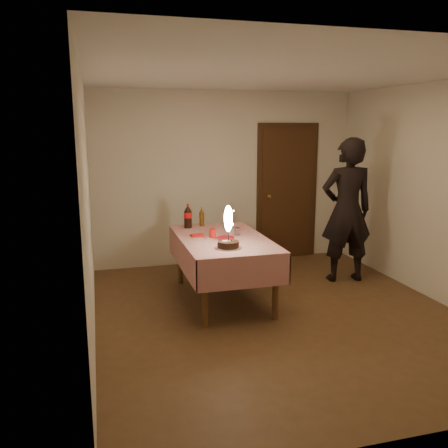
% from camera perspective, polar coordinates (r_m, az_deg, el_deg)
% --- Properties ---
extents(ground, '(4.00, 4.50, 0.01)m').
position_cam_1_polar(ground, '(5.47, 6.60, -10.73)').
color(ground, brown).
rests_on(ground, ground).
extents(room_shell, '(4.04, 4.54, 2.62)m').
position_cam_1_polar(room_shell, '(5.15, 7.07, 6.89)').
color(room_shell, beige).
rests_on(room_shell, ground).
extents(dining_table, '(1.02, 1.72, 0.77)m').
position_cam_1_polar(dining_table, '(5.67, -0.13, -2.66)').
color(dining_table, brown).
rests_on(dining_table, ground).
extents(birthday_cake, '(0.29, 0.29, 0.47)m').
position_cam_1_polar(birthday_cake, '(5.15, 0.51, -1.38)').
color(birthday_cake, white).
rests_on(birthday_cake, dining_table).
extents(red_plate, '(0.22, 0.22, 0.01)m').
position_cam_1_polar(red_plate, '(5.64, 0.17, -1.64)').
color(red_plate, red).
rests_on(red_plate, dining_table).
extents(red_cup, '(0.08, 0.08, 0.10)m').
position_cam_1_polar(red_cup, '(5.66, -1.36, -1.10)').
color(red_cup, red).
rests_on(red_cup, dining_table).
extents(clear_cup, '(0.07, 0.07, 0.09)m').
position_cam_1_polar(clear_cup, '(5.79, 1.59, -0.88)').
color(clear_cup, silver).
rests_on(clear_cup, dining_table).
extents(napkin_stack, '(0.15, 0.15, 0.02)m').
position_cam_1_polar(napkin_stack, '(5.73, -3.23, -1.38)').
color(napkin_stack, red).
rests_on(napkin_stack, dining_table).
extents(cola_bottle, '(0.10, 0.10, 0.32)m').
position_cam_1_polar(cola_bottle, '(6.17, -4.36, 0.92)').
color(cola_bottle, black).
rests_on(cola_bottle, dining_table).
extents(amber_bottle_left, '(0.06, 0.06, 0.25)m').
position_cam_1_polar(amber_bottle_left, '(6.30, -2.69, 0.85)').
color(amber_bottle_left, '#56330E').
rests_on(amber_bottle_left, dining_table).
extents(amber_bottle_right, '(0.06, 0.06, 0.25)m').
position_cam_1_polar(amber_bottle_right, '(6.20, 0.73, 0.67)').
color(amber_bottle_right, '#56330E').
rests_on(amber_bottle_right, dining_table).
extents(photographer, '(0.75, 0.54, 1.94)m').
position_cam_1_polar(photographer, '(6.55, 14.54, 1.59)').
color(photographer, black).
rests_on(photographer, ground).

